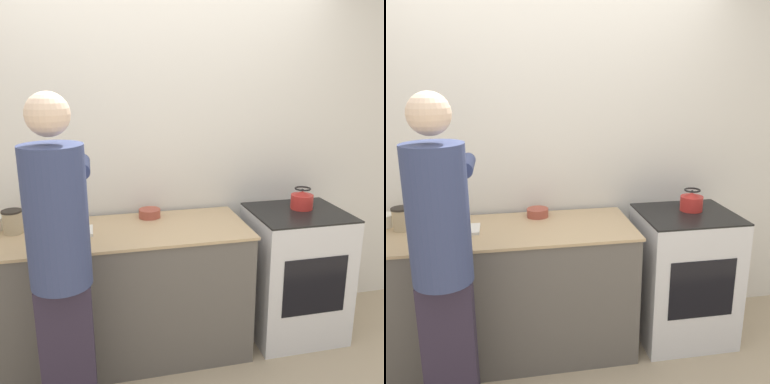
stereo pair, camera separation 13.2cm
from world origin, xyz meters
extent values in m
plane|color=tan|center=(0.00, 0.00, 0.00)|extent=(12.00, 12.00, 0.00)
cube|color=silver|center=(0.00, 0.69, 1.30)|extent=(8.00, 0.05, 2.60)
cube|color=#5B5651|center=(-0.37, 0.31, 0.44)|extent=(1.77, 0.63, 0.87)
cube|color=tan|center=(-0.37, 0.31, 0.88)|extent=(1.80, 0.65, 0.02)
cube|color=silver|center=(0.93, 0.29, 0.46)|extent=(0.64, 0.58, 0.92)
cube|color=black|center=(0.93, 0.29, 0.93)|extent=(0.64, 0.58, 0.01)
cube|color=black|center=(0.93, 0.00, 0.51)|extent=(0.45, 0.01, 0.41)
cube|color=#2B2335|center=(-0.63, -0.25, 0.42)|extent=(0.27, 0.17, 0.84)
cylinder|color=navy|center=(-0.63, -0.25, 1.19)|extent=(0.30, 0.30, 0.70)
sphere|color=beige|center=(-0.63, -0.25, 1.68)|extent=(0.20, 0.20, 0.20)
cylinder|color=navy|center=(-0.75, 0.03, 1.38)|extent=(0.08, 0.30, 0.08)
cylinder|color=navy|center=(-0.50, 0.03, 1.38)|extent=(0.08, 0.30, 0.08)
cube|color=silver|center=(-0.63, 0.32, 0.90)|extent=(0.33, 0.18, 0.02)
cube|color=silver|center=(-0.63, 0.34, 0.91)|extent=(0.13, 0.04, 0.01)
cube|color=black|center=(-0.74, 0.34, 0.91)|extent=(0.08, 0.03, 0.01)
cylinder|color=red|center=(0.98, 0.35, 0.98)|extent=(0.16, 0.16, 0.10)
cone|color=red|center=(0.98, 0.35, 1.05)|extent=(0.12, 0.12, 0.03)
sphere|color=black|center=(0.98, 0.35, 1.07)|extent=(0.02, 0.02, 0.02)
torus|color=black|center=(0.98, 0.35, 1.08)|extent=(0.11, 0.11, 0.01)
cylinder|color=#9E4738|center=(-0.08, 0.53, 0.92)|extent=(0.15, 0.15, 0.06)
cylinder|color=tan|center=(-0.95, 0.42, 0.96)|extent=(0.12, 0.12, 0.14)
cylinder|color=#28231E|center=(-0.95, 0.42, 1.03)|extent=(0.12, 0.12, 0.01)
camera|label=1|loc=(-0.44, -2.29, 1.85)|focal=40.00mm
camera|label=2|loc=(-0.31, -2.32, 1.85)|focal=40.00mm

